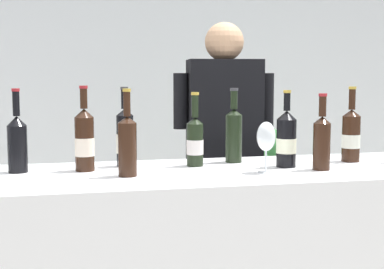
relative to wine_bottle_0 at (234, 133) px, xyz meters
The scene contains 13 objects.
wall_back 2.43m from the wine_bottle_0, 93.35° to the left, with size 8.00×0.10×2.80m, color silver.
wine_bottle_0 is the anchor object (origin of this frame).
wine_bottle_1 0.49m from the wine_bottle_0, behind, with size 0.07×0.07×0.34m.
wine_bottle_4 0.92m from the wine_bottle_0, behind, with size 0.08×0.08×0.34m.
wine_bottle_5 0.25m from the wine_bottle_0, 43.63° to the right, with size 0.09×0.09×0.33m.
wine_bottle_6 0.56m from the wine_bottle_0, 153.90° to the right, with size 0.07×0.07×0.34m.
wine_bottle_8 0.20m from the wine_bottle_0, 161.77° to the right, with size 0.07×0.07×0.32m.
wine_bottle_9 0.53m from the wine_bottle_0, 10.24° to the right, with size 0.08×0.08×0.34m.
wine_bottle_10 0.66m from the wine_bottle_0, behind, with size 0.08×0.08×0.35m.
wine_bottle_11 0.40m from the wine_bottle_0, 42.97° to the right, with size 0.07×0.07×0.31m.
wine_glass 0.29m from the wine_bottle_0, 80.67° to the right, with size 0.08×0.08×0.20m.
person_server 0.62m from the wine_bottle_0, 78.87° to the left, with size 0.55×0.28×1.68m.
potted_shrub 1.17m from the wine_bottle_0, 67.50° to the left, with size 0.45×0.56×1.19m.
Camera 1 is at (-0.57, -2.16, 1.39)m, focal length 51.62 mm.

